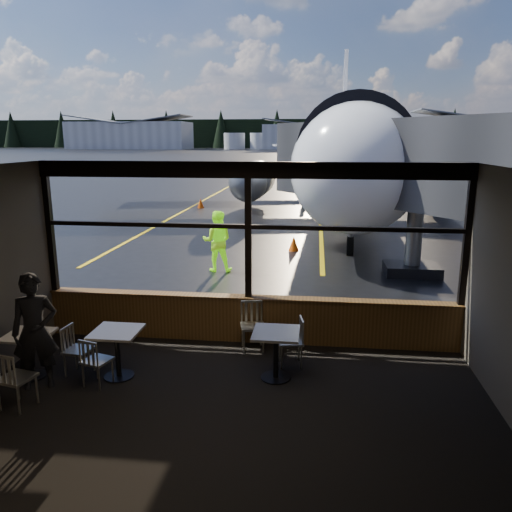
% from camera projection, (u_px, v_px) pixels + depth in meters
% --- Properties ---
extents(ground_plane, '(520.00, 520.00, 0.00)m').
position_uv_depth(ground_plane, '(312.00, 154.00, 125.82)').
color(ground_plane, black).
rests_on(ground_plane, ground).
extents(carpet_floor, '(8.00, 6.00, 0.01)m').
position_uv_depth(carpet_floor, '(220.00, 425.00, 6.96)').
color(carpet_floor, black).
rests_on(carpet_floor, ground).
extents(ceiling, '(8.00, 6.00, 0.04)m').
position_uv_depth(ceiling, '(215.00, 172.00, 6.16)').
color(ceiling, '#38332D').
rests_on(ceiling, ground).
extents(wall_back, '(8.00, 0.04, 3.50)m').
position_uv_depth(wall_back, '(139.00, 440.00, 3.66)').
color(wall_back, '#4F493F').
rests_on(wall_back, ground).
extents(window_sill, '(8.00, 0.28, 0.90)m').
position_uv_depth(window_sill, '(249.00, 320.00, 9.76)').
color(window_sill, '#553719').
rests_on(window_sill, ground).
extents(window_header, '(8.00, 0.18, 0.30)m').
position_uv_depth(window_header, '(248.00, 170.00, 9.09)').
color(window_header, black).
rests_on(window_header, ground).
extents(mullion_left, '(0.12, 0.12, 2.60)m').
position_uv_depth(mullion_left, '(50.00, 227.00, 9.81)').
color(mullion_left, black).
rests_on(mullion_left, ground).
extents(mullion_centre, '(0.12, 0.12, 2.60)m').
position_uv_depth(mullion_centre, '(248.00, 232.00, 9.36)').
color(mullion_centre, black).
rests_on(mullion_centre, ground).
extents(mullion_right, '(0.12, 0.12, 2.60)m').
position_uv_depth(mullion_right, '(467.00, 237.00, 8.90)').
color(mullion_right, black).
rests_on(mullion_right, ground).
extents(window_transom, '(8.00, 0.10, 0.08)m').
position_uv_depth(window_transom, '(248.00, 227.00, 9.33)').
color(window_transom, black).
rests_on(window_transom, ground).
extents(airliner, '(31.63, 37.48, 11.13)m').
position_uv_depth(airliner, '(348.00, 108.00, 27.63)').
color(airliner, white).
rests_on(airliner, ground_plane).
extents(jet_bridge, '(9.40, 11.48, 5.01)m').
position_uv_depth(jet_bridge, '(399.00, 189.00, 14.18)').
color(jet_bridge, '#28282B').
rests_on(jet_bridge, ground_plane).
extents(cafe_table_near, '(0.76, 0.76, 0.83)m').
position_uv_depth(cafe_table_near, '(276.00, 355.00, 8.23)').
color(cafe_table_near, '#A49D97').
rests_on(cafe_table_near, carpet_floor).
extents(cafe_table_mid, '(0.76, 0.76, 0.83)m').
position_uv_depth(cafe_table_mid, '(118.00, 354.00, 8.29)').
color(cafe_table_mid, '#A8A29A').
rests_on(cafe_table_mid, carpet_floor).
extents(cafe_table_left, '(0.70, 0.70, 0.77)m').
position_uv_depth(cafe_table_left, '(30.00, 356.00, 8.29)').
color(cafe_table_left, '#ABA59E').
rests_on(cafe_table_left, carpet_floor).
extents(chair_near_e, '(0.56, 0.56, 0.88)m').
position_uv_depth(chair_near_e, '(290.00, 342.00, 8.72)').
color(chair_near_e, '#B7B2A5').
rests_on(chair_near_e, carpet_floor).
extents(chair_near_n, '(0.61, 0.61, 0.93)m').
position_uv_depth(chair_near_n, '(253.00, 327.00, 9.35)').
color(chair_near_n, beige).
rests_on(chair_near_n, carpet_floor).
extents(chair_mid_s, '(0.57, 0.57, 0.84)m').
position_uv_depth(chair_mid_s, '(97.00, 361.00, 8.01)').
color(chair_mid_s, '#A9A599').
rests_on(chair_mid_s, carpet_floor).
extents(chair_mid_w, '(0.52, 0.52, 0.86)m').
position_uv_depth(chair_mid_w, '(79.00, 351.00, 8.38)').
color(chair_mid_w, '#A9A598').
rests_on(chair_mid_w, carpet_floor).
extents(chair_left_s, '(0.61, 0.61, 0.93)m').
position_uv_depth(chair_left_s, '(17.00, 379.00, 7.32)').
color(chair_left_s, beige).
rests_on(chair_left_s, carpet_floor).
extents(passenger, '(0.82, 0.70, 1.89)m').
position_uv_depth(passenger, '(35.00, 332.00, 7.85)').
color(passenger, black).
rests_on(passenger, carpet_floor).
extents(ground_crew, '(0.95, 0.77, 1.83)m').
position_uv_depth(ground_crew, '(217.00, 241.00, 14.94)').
color(ground_crew, '#BFF219').
rests_on(ground_crew, ground_plane).
extents(cone_nose, '(0.37, 0.37, 0.52)m').
position_uv_depth(cone_nose, '(294.00, 244.00, 17.77)').
color(cone_nose, orange).
rests_on(cone_nose, ground_plane).
extents(cone_wing, '(0.40, 0.40, 0.56)m').
position_uv_depth(cone_wing, '(201.00, 203.00, 28.73)').
color(cone_wing, orange).
rests_on(cone_wing, ground_plane).
extents(hangar_left, '(45.00, 18.00, 11.00)m').
position_uv_depth(hangar_left, '(130.00, 134.00, 190.68)').
color(hangar_left, silver).
rests_on(hangar_left, ground_plane).
extents(hangar_mid, '(38.00, 15.00, 10.00)m').
position_uv_depth(hangar_mid, '(314.00, 136.00, 187.48)').
color(hangar_mid, silver).
rests_on(hangar_mid, ground_plane).
extents(hangar_right, '(50.00, 20.00, 12.00)m').
position_uv_depth(hangar_right, '(488.00, 132.00, 173.51)').
color(hangar_right, silver).
rests_on(hangar_right, ground_plane).
extents(fuel_tank_a, '(8.00, 8.00, 6.00)m').
position_uv_depth(fuel_tank_a, '(234.00, 141.00, 188.53)').
color(fuel_tank_a, silver).
rests_on(fuel_tank_a, ground_plane).
extents(fuel_tank_b, '(8.00, 8.00, 6.00)m').
position_uv_depth(fuel_tank_b, '(261.00, 141.00, 187.37)').
color(fuel_tank_b, silver).
rests_on(fuel_tank_b, ground_plane).
extents(fuel_tank_c, '(8.00, 8.00, 6.00)m').
position_uv_depth(fuel_tank_c, '(287.00, 141.00, 186.21)').
color(fuel_tank_c, silver).
rests_on(fuel_tank_c, ground_plane).
extents(treeline, '(360.00, 3.00, 12.00)m').
position_uv_depth(treeline, '(315.00, 134.00, 211.41)').
color(treeline, black).
rests_on(treeline, ground_plane).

